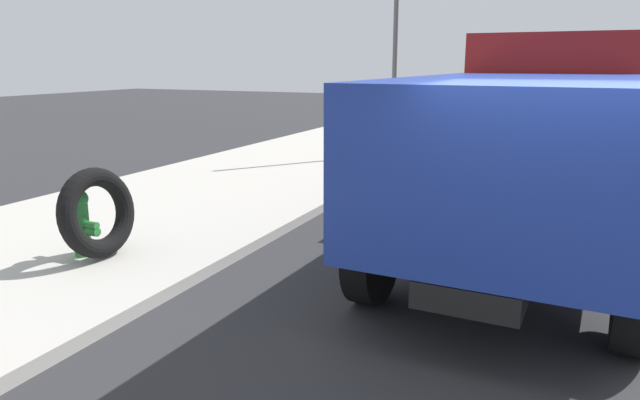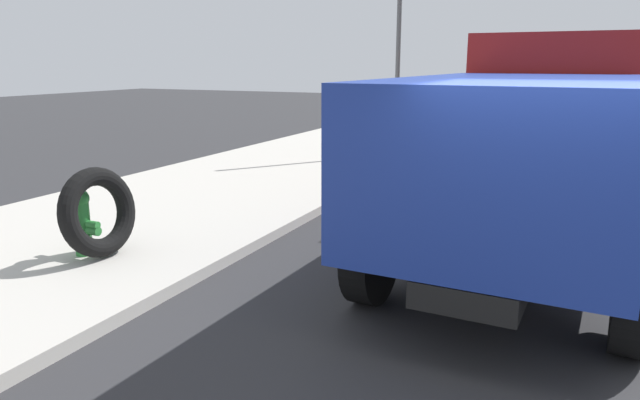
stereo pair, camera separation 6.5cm
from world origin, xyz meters
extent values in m
plane|color=#2D2D30|center=(0.00, 0.00, 0.00)|extent=(80.00, 80.00, 0.00)
cube|color=#BCB7AD|center=(0.00, 6.50, 0.07)|extent=(36.00, 5.00, 0.15)
cylinder|color=#2D8438|center=(0.18, 5.69, 0.49)|extent=(0.21, 0.21, 0.68)
sphere|color=#2D8438|center=(0.18, 5.69, 0.89)|extent=(0.24, 0.24, 0.24)
cylinder|color=#2D8438|center=(0.18, 5.50, 0.57)|extent=(0.09, 0.17, 0.09)
cylinder|color=#2D8438|center=(0.18, 5.88, 0.57)|extent=(0.09, 0.17, 0.09)
cylinder|color=#2D8438|center=(0.18, 5.50, 0.49)|extent=(0.11, 0.17, 0.11)
torus|color=black|center=(0.22, 5.43, 0.73)|extent=(1.16, 0.46, 1.16)
cube|color=#1E3899|center=(1.80, 0.65, 1.60)|extent=(4.90, 2.70, 1.60)
cube|color=maroon|center=(5.40, 0.50, 1.90)|extent=(2.10, 2.58, 2.20)
cube|color=black|center=(2.90, 0.60, 0.67)|extent=(7.03, 1.19, 0.24)
cylinder|color=black|center=(5.25, 1.76, 0.55)|extent=(1.11, 0.35, 1.10)
cylinder|color=black|center=(5.15, -0.74, 0.55)|extent=(1.11, 0.35, 1.10)
cylinder|color=black|center=(0.66, 1.95, 0.55)|extent=(1.11, 0.35, 1.10)
cylinder|color=black|center=(0.55, -0.55, 0.55)|extent=(1.11, 0.35, 1.10)
cube|color=slate|center=(16.28, 0.65, 1.60)|extent=(4.83, 2.57, 1.60)
cube|color=silver|center=(12.68, 0.70, 1.90)|extent=(2.03, 2.53, 2.20)
cube|color=black|center=(15.18, 0.67, 0.67)|extent=(7.01, 1.00, 0.24)
cylinder|color=black|center=(12.86, -0.55, 0.55)|extent=(1.10, 0.32, 1.10)
cylinder|color=black|center=(12.90, 1.95, 0.55)|extent=(1.10, 0.32, 1.10)
cylinder|color=black|center=(17.46, -0.62, 0.55)|extent=(1.10, 0.32, 1.10)
cylinder|color=black|center=(17.50, 1.88, 0.55)|extent=(1.10, 0.32, 1.10)
cube|color=gold|center=(21.16, -0.86, 1.60)|extent=(4.83, 2.55, 1.60)
cube|color=maroon|center=(24.76, -0.90, 1.90)|extent=(2.03, 2.52, 2.20)
cube|color=black|center=(22.26, -0.87, 0.67)|extent=(7.01, 0.97, 0.24)
cylinder|color=black|center=(24.57, 0.35, 0.55)|extent=(1.10, 0.31, 1.10)
cylinder|color=black|center=(24.54, -2.15, 0.55)|extent=(1.10, 0.31, 1.10)
cylinder|color=black|center=(19.97, 0.40, 0.55)|extent=(1.10, 0.31, 1.10)
cube|color=#237033|center=(35.63, -1.09, 1.60)|extent=(4.87, 2.63, 1.60)
cube|color=silver|center=(32.03, -1.19, 1.90)|extent=(2.07, 2.55, 2.20)
cube|color=black|center=(34.53, -1.12, 0.67)|extent=(7.02, 1.09, 0.24)
cylinder|color=black|center=(32.27, -2.43, 0.55)|extent=(1.11, 0.33, 1.10)
cylinder|color=black|center=(32.20, 0.07, 0.55)|extent=(1.11, 0.33, 1.10)
cylinder|color=black|center=(36.87, -2.31, 0.55)|extent=(1.11, 0.33, 1.10)
cylinder|color=black|center=(36.80, 0.19, 0.55)|extent=(1.11, 0.33, 1.10)
cylinder|color=#595B5E|center=(9.76, 4.57, 2.95)|extent=(0.12, 0.12, 5.60)
camera|label=1|loc=(-5.02, 0.01, 2.57)|focal=32.59mm
camera|label=2|loc=(-5.00, -0.05, 2.57)|focal=32.59mm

